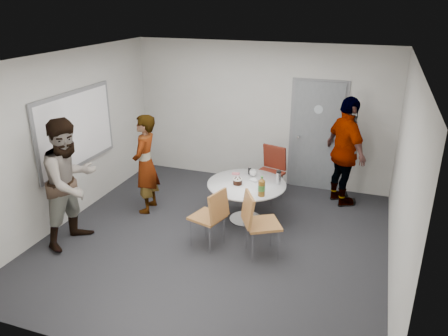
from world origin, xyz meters
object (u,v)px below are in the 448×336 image
at_px(door, 317,136).
at_px(person_right, 345,152).
at_px(person_main, 145,164).
at_px(whiteboard, 76,129).
at_px(chair_near_left, 212,213).
at_px(chair_far, 271,167).
at_px(person_left, 71,182).
at_px(table, 248,189).
at_px(chair_near_right, 256,218).

distance_m(door, person_right, 0.79).
bearing_deg(person_main, whiteboard, -79.10).
relative_size(door, person_right, 1.10).
height_order(chair_near_left, person_main, person_main).
relative_size(chair_near_left, chair_far, 0.93).
height_order(chair_far, person_left, person_left).
relative_size(whiteboard, chair_near_left, 2.09).
xyz_separation_m(chair_far, person_main, (-1.87, -1.17, 0.24)).
bearing_deg(table, chair_near_left, -104.79).
xyz_separation_m(table, person_left, (-2.24, -1.46, 0.38)).
relative_size(chair_far, person_left, 0.51).
height_order(door, table, door).
distance_m(whiteboard, person_left, 1.15).
bearing_deg(whiteboard, person_left, -60.51).
relative_size(chair_near_left, person_main, 0.54).
height_order(chair_near_left, chair_near_right, chair_near_right).
relative_size(chair_near_right, person_left, 0.50).
bearing_deg(person_right, door, 12.23).
bearing_deg(chair_far, chair_near_left, 94.17).
height_order(chair_far, person_right, person_right).
xyz_separation_m(person_main, person_left, (-0.51, -1.27, 0.11)).
relative_size(chair_far, person_right, 0.51).
relative_size(whiteboard, chair_far, 1.94).
distance_m(door, table, 1.96).
relative_size(chair_near_right, person_main, 0.57).
bearing_deg(chair_far, table, 97.41).
relative_size(table, person_right, 0.66).
xyz_separation_m(table, person_right, (1.39, 1.19, 0.39)).
height_order(whiteboard, table, whiteboard).
bearing_deg(chair_near_left, table, 1.05).
distance_m(chair_near_left, person_left, 2.09).
distance_m(door, person_main, 3.19).
height_order(chair_near_left, person_right, person_right).
relative_size(whiteboard, chair_near_right, 1.97).
height_order(table, chair_far, chair_far).
relative_size(person_left, person_right, 0.99).
xyz_separation_m(person_main, person_right, (3.12, 1.39, 0.12)).
distance_m(door, chair_near_left, 2.91).
distance_m(chair_near_left, chair_far, 1.96).
distance_m(chair_near_left, person_main, 1.69).
height_order(person_left, person_right, person_right).
distance_m(whiteboard, table, 2.94).
bearing_deg(chair_near_left, door, -5.81).
height_order(table, person_right, person_right).
bearing_deg(door, person_main, -142.99).
xyz_separation_m(door, chair_near_left, (-1.06, -2.67, -0.47)).
distance_m(chair_near_right, person_right, 2.39).
bearing_deg(chair_far, door, -115.95).
relative_size(person_main, person_left, 0.88).
bearing_deg(table, person_left, -146.89).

